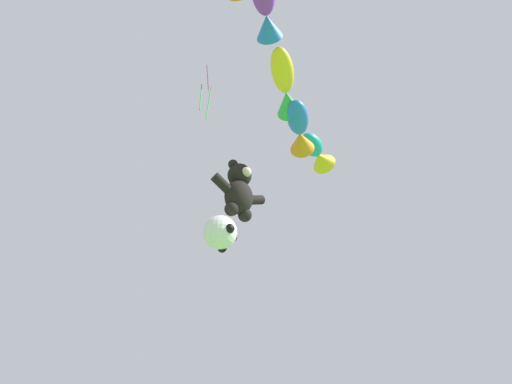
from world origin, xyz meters
The scene contains 7 objects.
teddy_bear_kite centered at (1.36, 6.25, 7.59)m, with size 2.03×0.90×2.06m.
soccer_ball_kite centered at (0.97, 6.54, 6.08)m, with size 1.08×1.07×0.99m.
fish_kite_teal centered at (4.97, 5.74, 10.98)m, with size 2.25×1.50×1.00m.
fish_kite_cobalt centered at (2.88, 4.85, 10.19)m, with size 2.34×2.03×0.91m.
fish_kite_goldfin centered at (1.34, 4.02, 10.41)m, with size 2.45×2.08×0.85m.
fish_kite_violet centered at (-0.65, 2.78, 10.77)m, with size 1.85×1.66×0.76m.
diamond_kite centered at (-0.63, 5.53, 10.44)m, with size 0.63×0.81×2.22m.
Camera 1 is at (-3.95, -0.56, 1.39)m, focal length 24.00 mm.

